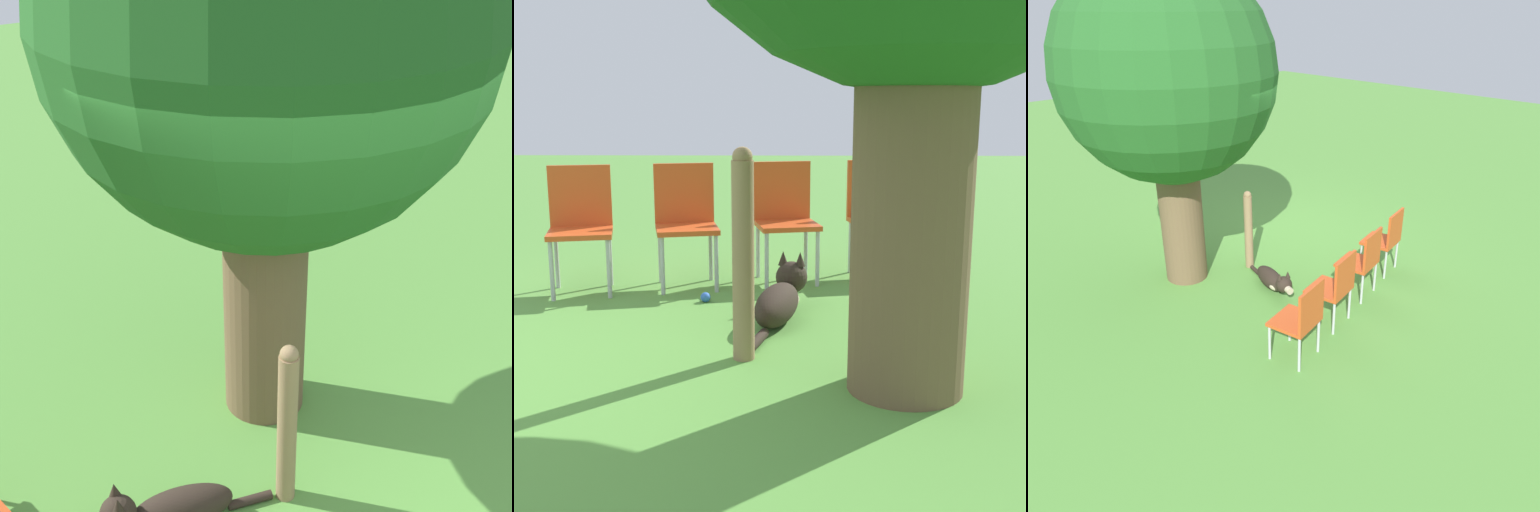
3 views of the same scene
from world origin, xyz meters
The scene contains 3 objects.
oak_tree centered at (0.00, 1.45, 2.57)m, with size 2.52×2.52×3.89m.
dog centered at (-1.08, 0.86, 0.14)m, with size 1.06×0.41×0.38m.
fence_post centered at (-0.39, 0.66, 0.56)m, with size 0.11×0.11×1.12m.
Camera 1 is at (-2.23, -1.75, 3.40)m, focal length 50.00 mm.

